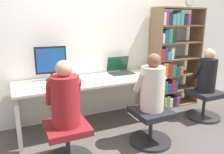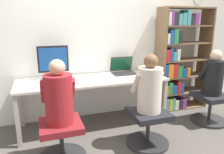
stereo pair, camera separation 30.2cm
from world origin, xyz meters
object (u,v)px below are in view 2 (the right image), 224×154
(office_chair_left, at_px, (62,139))
(office_chair_right, at_px, (148,126))
(person_at_monitor, at_px, (59,96))
(office_chair_side, at_px, (210,107))
(bookshelf, at_px, (177,61))
(laptop, at_px, (124,70))
(keyboard, at_px, (58,83))
(desk_clock, at_px, (198,0))
(person_at_laptop, at_px, (150,87))
(person_near_shelf, at_px, (214,75))
(desktop_monitor, at_px, (53,62))

(office_chair_left, height_order, office_chair_right, same)
(person_at_monitor, bearing_deg, office_chair_left, -90.00)
(office_chair_side, bearing_deg, bookshelf, 106.78)
(laptop, relative_size, keyboard, 0.90)
(laptop, xyz_separation_m, desk_clock, (1.22, -0.11, 1.09))
(person_at_laptop, xyz_separation_m, person_near_shelf, (1.21, 0.27, -0.01))
(keyboard, relative_size, office_chair_right, 0.76)
(desk_clock, relative_size, person_near_shelf, 0.31)
(keyboard, xyz_separation_m, office_chair_right, (1.01, -0.62, -0.48))
(person_at_monitor, height_order, office_chair_side, person_at_monitor)
(office_chair_left, relative_size, person_near_shelf, 0.80)
(person_at_monitor, bearing_deg, laptop, 39.12)
(office_chair_right, bearing_deg, person_at_laptop, 90.00)
(desk_clock, xyz_separation_m, person_near_shelf, (-0.05, -0.55, -1.11))
(person_at_monitor, xyz_separation_m, desk_clock, (2.32, 0.78, 1.10))
(desktop_monitor, bearing_deg, person_at_monitor, -91.56)
(laptop, bearing_deg, bookshelf, -1.49)
(person_at_monitor, bearing_deg, person_at_laptop, -1.84)
(laptop, distance_m, bookshelf, 0.99)
(office_chair_right, bearing_deg, desktop_monitor, 137.57)
(office_chair_side, bearing_deg, person_at_monitor, -174.32)
(desktop_monitor, bearing_deg, office_chair_right, -42.43)
(office_chair_right, relative_size, person_near_shelf, 0.80)
(keyboard, height_order, office_chair_left, keyboard)
(keyboard, bearing_deg, desktop_monitor, 94.42)
(person_at_laptop, bearing_deg, office_chair_side, 12.14)
(desktop_monitor, bearing_deg, office_chair_side, -16.88)
(keyboard, bearing_deg, person_at_monitor, -94.87)
(office_chair_left, distance_m, office_chair_right, 1.06)
(laptop, xyz_separation_m, keyboard, (-1.05, -0.31, -0.04))
(bookshelf, bearing_deg, person_near_shelf, -73.09)
(office_chair_left, xyz_separation_m, person_at_laptop, (1.06, -0.03, 0.51))
(office_chair_right, bearing_deg, person_at_monitor, 177.86)
(bookshelf, bearing_deg, office_chair_left, -157.25)
(keyboard, bearing_deg, office_chair_left, -94.82)
(keyboard, relative_size, office_chair_side, 0.76)
(person_at_monitor, distance_m, person_near_shelf, 2.28)
(office_chair_right, bearing_deg, keyboard, 148.34)
(person_at_laptop, xyz_separation_m, bookshelf, (1.02, 0.90, 0.10))
(laptop, relative_size, person_at_monitor, 0.53)
(person_at_laptop, xyz_separation_m, desk_clock, (1.26, 0.82, 1.10))
(office_chair_right, xyz_separation_m, bookshelf, (1.02, 0.91, 0.61))
(person_at_monitor, bearing_deg, desk_clock, 18.65)
(keyboard, height_order, bookshelf, bookshelf)
(person_near_shelf, bearing_deg, office_chair_side, -90.00)
(laptop, height_order, office_chair_side, laptop)
(person_at_laptop, relative_size, office_chair_side, 1.31)
(keyboard, xyz_separation_m, office_chair_side, (2.22, -0.36, -0.48))
(laptop, xyz_separation_m, person_at_monitor, (-1.10, -0.89, -0.01))
(laptop, height_order, person_at_monitor, person_at_monitor)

